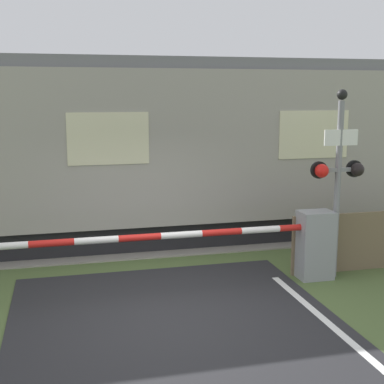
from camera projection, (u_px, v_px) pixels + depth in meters
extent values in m
plane|color=#4C6033|center=(170.00, 312.00, 8.09)|extent=(80.00, 80.00, 0.00)
cube|color=gray|center=(133.00, 238.00, 12.18)|extent=(36.00, 3.20, 0.03)
cube|color=#595451|center=(137.00, 244.00, 11.48)|extent=(36.00, 0.08, 0.10)
cube|color=#595451|center=(129.00, 228.00, 12.85)|extent=(36.00, 0.08, 0.10)
cube|color=black|center=(105.00, 227.00, 11.98)|extent=(14.40, 2.38, 0.60)
cube|color=#9E998E|center=(103.00, 144.00, 11.64)|extent=(15.66, 2.81, 3.14)
cube|color=slate|center=(101.00, 65.00, 11.33)|extent=(15.34, 2.58, 0.24)
cube|color=beige|center=(314.00, 135.00, 11.26)|extent=(1.57, 0.02, 1.01)
cube|color=beige|center=(108.00, 139.00, 10.25)|extent=(1.57, 0.02, 1.01)
cube|color=gray|center=(315.00, 245.00, 9.49)|extent=(0.60, 0.44, 1.22)
cylinder|color=gray|center=(316.00, 226.00, 9.43)|extent=(0.16, 0.16, 0.18)
cylinder|color=red|center=(298.00, 227.00, 9.35)|extent=(0.70, 0.11, 0.11)
cylinder|color=white|center=(260.00, 230.00, 9.18)|extent=(0.70, 0.11, 0.11)
cylinder|color=red|center=(222.00, 232.00, 9.02)|extent=(0.70, 0.11, 0.11)
cylinder|color=white|center=(181.00, 235.00, 8.86)|extent=(0.70, 0.11, 0.11)
cylinder|color=red|center=(140.00, 237.00, 8.69)|extent=(0.70, 0.11, 0.11)
cylinder|color=white|center=(96.00, 240.00, 8.53)|extent=(0.70, 0.11, 0.11)
cylinder|color=red|center=(51.00, 243.00, 8.36)|extent=(0.70, 0.11, 0.11)
cylinder|color=white|center=(5.00, 246.00, 8.20)|extent=(0.70, 0.11, 0.11)
cylinder|color=gray|center=(337.00, 191.00, 9.39)|extent=(0.11, 0.11, 3.14)
cube|color=gray|center=(338.00, 170.00, 9.33)|extent=(0.80, 0.07, 0.07)
sphere|color=red|center=(322.00, 171.00, 9.20)|extent=(0.24, 0.24, 0.24)
sphere|color=black|center=(357.00, 170.00, 9.36)|extent=(0.24, 0.24, 0.24)
cylinder|color=black|center=(319.00, 170.00, 9.30)|extent=(0.30, 0.06, 0.30)
cylinder|color=black|center=(354.00, 169.00, 9.46)|extent=(0.30, 0.06, 0.30)
cube|color=white|center=(341.00, 138.00, 9.18)|extent=(0.63, 0.02, 0.27)
sphere|color=black|center=(342.00, 95.00, 9.09)|extent=(0.18, 0.18, 0.18)
cube|color=#726047|center=(381.00, 240.00, 10.05)|extent=(3.61, 0.06, 1.10)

